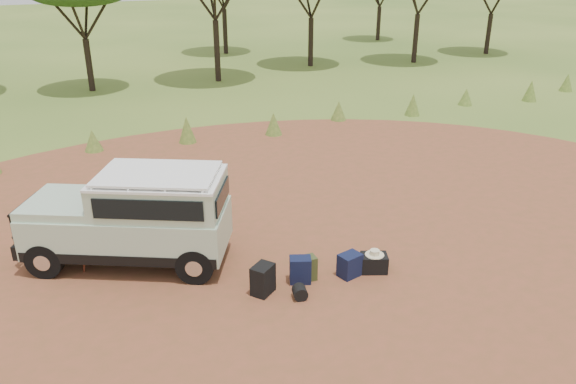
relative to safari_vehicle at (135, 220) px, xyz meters
name	(u,v)px	position (x,y,z in m)	size (l,w,h in m)	color
ground	(300,263)	(3.02, -1.45, -0.97)	(140.00, 140.00, 0.00)	#476825
dirt_clearing	(300,263)	(3.02, -1.45, -0.97)	(23.00, 23.00, 0.01)	brown
grass_fringe	(191,132)	(3.14, 7.23, -0.57)	(36.60, 1.60, 0.90)	#476825
safari_vehicle	(135,220)	(0.00, 0.00, 0.00)	(4.36, 3.37, 2.01)	#ADC7AA
walking_staff	(85,241)	(-1.00, -0.14, -0.19)	(0.04, 0.04, 1.60)	maroon
backpack_black	(263,280)	(1.91, -2.17, -0.67)	(0.43, 0.32, 0.59)	black
backpack_navy	(300,270)	(2.72, -2.11, -0.70)	(0.41, 0.29, 0.54)	#13193D
backpack_olive	(307,268)	(2.87, -2.08, -0.72)	(0.36, 0.26, 0.50)	#414721
duffel_navy	(350,265)	(3.71, -2.31, -0.73)	(0.43, 0.32, 0.48)	#13193D
hard_case	(374,263)	(4.24, -2.36, -0.78)	(0.52, 0.37, 0.37)	black
stuff_sack	(300,292)	(2.47, -2.62, -0.84)	(0.27, 0.27, 0.27)	black
safari_hat	(375,253)	(4.24, -2.36, -0.56)	(0.38, 0.38, 0.11)	beige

